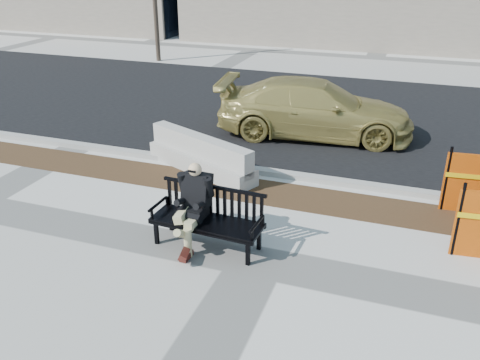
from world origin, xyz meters
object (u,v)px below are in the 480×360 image
object	(u,v)px
seated_man	(195,241)
bench	(208,246)
jersey_barrier_left	(201,171)
sedan	(313,135)

from	to	relation	value
seated_man	bench	bearing A→B (deg)	-11.18
bench	jersey_barrier_left	distance (m)	3.35
jersey_barrier_left	bench	bearing A→B (deg)	-40.57
bench	sedan	xyz separation A→B (m)	(0.53, 6.44, 0.00)
bench	sedan	size ratio (longest dim) A/B	0.38
bench	seated_man	xyz separation A→B (m)	(-0.27, 0.07, 0.00)
seated_man	jersey_barrier_left	bearing A→B (deg)	114.52
bench	seated_man	distance (m)	0.28
bench	sedan	world-z (taller)	sedan
bench	sedan	bearing A→B (deg)	88.38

